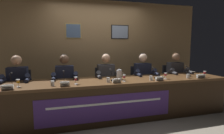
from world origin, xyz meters
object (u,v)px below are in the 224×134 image
object	(u,v)px
water_cup_left	(53,84)
chair_far_left	(20,94)
panelist_far_right	(177,74)
juice_glass_right	(165,75)
chair_far_right	(171,83)
juice_glass_left	(76,79)
microphone_right	(155,74)
microphone_far_left	(11,81)
nameplate_far_right	(201,76)
juice_glass_far_left	(18,82)
panelist_far_left	(17,82)
panelist_left	(65,80)
nameplate_center	(117,81)
juice_glass_far_right	(205,73)
panelist_center	(107,78)
water_cup_right	(151,78)
chair_right	(140,86)
microphone_center	(112,77)
nameplate_right	(160,79)
chair_left	(65,91)
nameplate_far_left	(7,87)
chair_center	(105,88)
water_cup_center	(108,80)
microphone_left	(64,79)
nameplate_left	(65,84)
panelist_right	(144,76)
microphone_far_right	(188,73)
water_pitcher_central	(119,75)
juice_glass_center	(124,77)
water_cup_far_right	(188,76)

from	to	relation	value
water_cup_left	chair_far_left	bearing A→B (deg)	128.38
water_cup_left	panelist_far_right	bearing A→B (deg)	12.95
juice_glass_right	chair_far_right	xyz separation A→B (m)	(0.72, 0.82, -0.39)
juice_glass_left	microphone_right	distance (m)	1.61
microphone_far_left	nameplate_far_right	xyz separation A→B (m)	(3.55, -0.30, -0.03)
juice_glass_far_left	panelist_far_left	bearing A→B (deg)	104.49
panelist_left	nameplate_center	world-z (taller)	panelist_left
panelist_left	juice_glass_far_right	distance (m)	2.93
panelist_center	microphone_right	xyz separation A→B (m)	(0.89, -0.47, 0.10)
juice_glass_left	water_cup_right	distance (m)	1.42
chair_right	juice_glass_right	bearing A→B (deg)	-78.59
juice_glass_left	chair_right	distance (m)	1.83
microphone_far_left	microphone_center	size ratio (longest dim) A/B	1.00
chair_right	nameplate_right	xyz separation A→B (m)	(-0.04, -0.95, 0.35)
microphone_center	nameplate_far_right	world-z (taller)	microphone_center
chair_left	water_cup_left	bearing A→B (deg)	-103.45
chair_far_left	water_cup_right	size ratio (longest dim) A/B	10.67
nameplate_far_left	panelist_far_left	bearing A→B (deg)	92.93
chair_center	water_cup_center	xyz separation A→B (m)	(-0.13, -0.82, 0.34)
water_cup_right	panelist_far_right	world-z (taller)	panelist_far_right
juice_glass_far_left	microphone_left	bearing A→B (deg)	10.00
microphone_far_left	panelist_center	bearing A→B (deg)	14.23
nameplate_left	chair_right	bearing A→B (deg)	28.03
microphone_far_left	nameplate_left	size ratio (longest dim) A/B	1.44
chair_far_left	panelist_right	world-z (taller)	panelist_right
chair_left	panelist_center	bearing A→B (deg)	-12.75
nameplate_right	microphone_far_right	distance (m)	0.93
water_cup_left	microphone_left	distance (m)	0.27
juice_glass_far_left	chair_left	size ratio (longest dim) A/B	0.14
water_cup_center	panelist_far_right	size ratio (longest dim) A/B	0.07
microphone_right	nameplate_right	bearing A→B (deg)	-100.35
juice_glass_far_right	microphone_far_left	bearing A→B (deg)	176.97
water_cup_center	microphone_far_right	bearing A→B (deg)	5.24
panelist_center	water_cup_right	world-z (taller)	panelist_center
microphone_far_right	nameplate_center	bearing A→B (deg)	-170.88
nameplate_center	microphone_center	bearing A→B (deg)	96.03
panelist_far_right	water_pitcher_central	xyz separation A→B (m)	(-1.61, -0.42, 0.12)
juice_glass_center	microphone_center	bearing A→B (deg)	143.18
panelist_right	water_cup_far_right	world-z (taller)	panelist_right
water_cup_left	water_cup_center	size ratio (longest dim) A/B	1.00
water_cup_left	chair_far_right	world-z (taller)	chair_far_right
microphone_left	juice_glass_right	bearing A→B (deg)	-4.65
microphone_far_left	panelist_far_right	xyz separation A→B (m)	(3.52, 0.44, -0.10)
nameplate_far_right	microphone_far_right	size ratio (longest dim) A/B	0.88
chair_center	juice_glass_right	size ratio (longest dim) A/B	7.32
water_cup_far_right	juice_glass_right	bearing A→B (deg)	174.51
chair_left	panelist_center	distance (m)	0.95
nameplate_left	juice_glass_center	size ratio (longest dim) A/B	1.21
chair_center	water_cup_center	bearing A→B (deg)	-99.06
panelist_far_left	juice_glass_right	distance (m)	2.88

